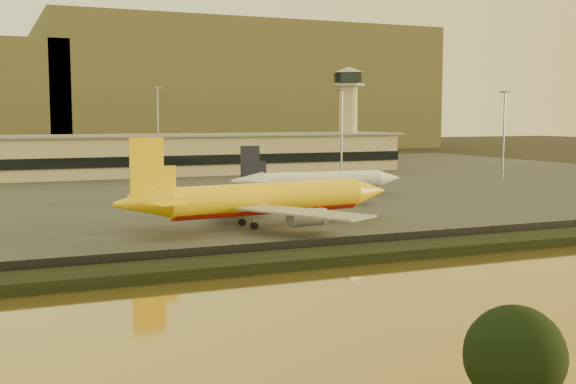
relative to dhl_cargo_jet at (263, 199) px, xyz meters
name	(u,v)px	position (x,y,z in m)	size (l,w,h in m)	color
ground	(342,236)	(7.93, -13.35, -4.66)	(900.00, 900.00, 0.00)	black
embankment	(401,251)	(7.93, -30.35, -3.96)	(320.00, 7.00, 1.40)	black
tarmac	(183,183)	(7.93, 81.65, -4.56)	(320.00, 220.00, 0.20)	#2D2D2D
perimeter_fence	(386,242)	(7.93, -26.35, -3.36)	(300.00, 0.05, 2.20)	black
terminal_building	(110,156)	(-6.60, 112.21, 1.58)	(202.00, 25.00, 12.60)	tan
control_tower	(348,107)	(77.93, 117.65, 17.00)	(11.20, 11.20, 35.50)	tan
apron_light_masts	(259,127)	(22.93, 61.65, 11.04)	(152.20, 12.20, 25.40)	slate
distant_hills	(35,93)	(-12.81, 326.65, 26.72)	(470.00, 160.00, 70.00)	brown
dhl_cargo_jet	(263,199)	(0.00, 0.00, 0.00)	(50.09, 48.74, 14.95)	yellow
white_narrowbody_jet	(318,181)	(27.81, 36.93, -0.96)	(40.85, 39.72, 11.73)	white
gse_vehicle_yellow	(330,202)	(21.97, 19.34, -3.66)	(3.58, 1.61, 1.61)	yellow
gse_vehicle_white	(224,210)	(-1.98, 14.78, -3.50)	(4.29, 1.93, 1.93)	white
shore_tree	(516,357)	(-15.72, -79.97, 0.40)	(6.05, 5.61, 8.06)	black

